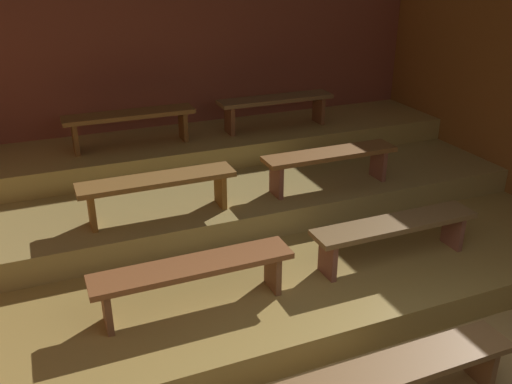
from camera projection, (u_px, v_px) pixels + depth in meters
The scene contains 12 objects.
ground at pixel (269, 274), 5.50m from camera, with size 7.05×5.86×0.08m, color #9A7945.
wall_back at pixel (190, 86), 7.12m from camera, with size 7.05×0.06×2.61m, color brown.
platform_lower at pixel (248, 234), 5.90m from camera, with size 6.25×3.94×0.27m, color olive.
platform_middle at pixel (223, 184), 6.45m from camera, with size 6.25×2.39×0.27m, color olive.
platform_upper at pixel (206, 145), 6.86m from camera, with size 6.25×1.14×0.27m, color #9F8645.
bench_floor_center at pixel (396, 374), 3.70m from camera, with size 1.78×0.32×0.40m.
bench_lower_left at pixel (193, 272), 4.35m from camera, with size 1.61×0.32×0.40m.
bench_lower_right at pixel (395, 229), 5.02m from camera, with size 1.61×0.32×0.40m.
bench_middle_left at pixel (158, 185), 5.25m from camera, with size 1.49×0.32×0.40m.
bench_middle_right at pixel (330, 159), 5.91m from camera, with size 1.49×0.32×0.40m.
bench_upper_left at pixel (130, 119), 6.30m from camera, with size 1.48×0.32×0.40m.
bench_upper_right at pixel (276, 103), 6.94m from camera, with size 1.48×0.32×0.40m.
Camera 1 is at (-1.92, -1.76, 2.94)m, focal length 38.86 mm.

